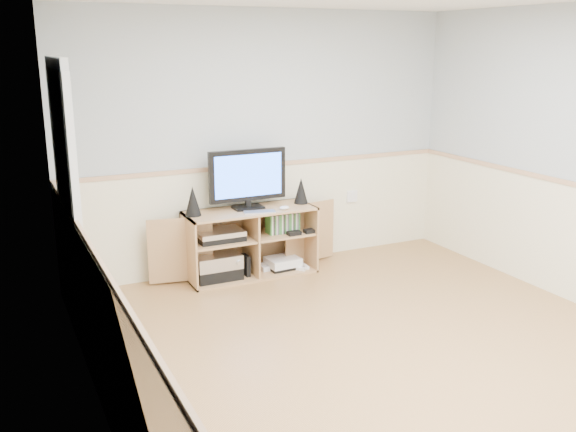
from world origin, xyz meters
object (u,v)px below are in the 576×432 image
(game_consoles, at_px, (281,263))
(keyboard, at_px, (260,212))
(media_cabinet, at_px, (248,240))
(monitor, at_px, (248,177))

(game_consoles, bearing_deg, keyboard, -155.66)
(keyboard, bearing_deg, media_cabinet, 114.75)
(monitor, xyz_separation_m, game_consoles, (0.32, -0.06, -0.89))
(monitor, distance_m, game_consoles, 0.94)
(keyboard, xyz_separation_m, game_consoles, (0.28, 0.13, -0.59))
(keyboard, bearing_deg, monitor, 115.17)
(media_cabinet, distance_m, game_consoles, 0.42)
(monitor, distance_m, keyboard, 0.36)
(keyboard, bearing_deg, game_consoles, 37.99)
(game_consoles, bearing_deg, media_cabinet, 168.01)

